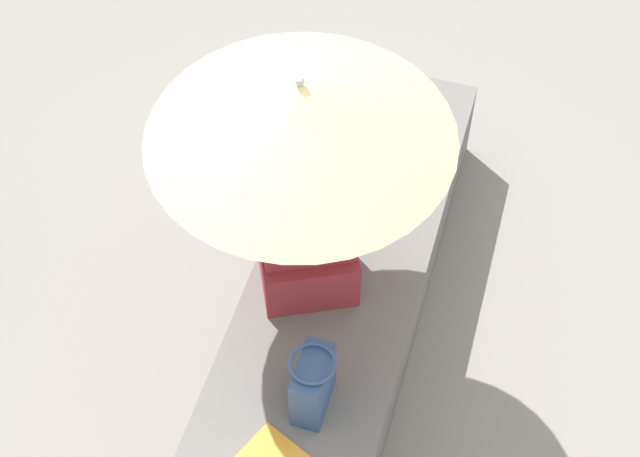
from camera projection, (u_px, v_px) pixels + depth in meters
name	position (u px, v px, depth m)	size (l,w,h in m)	color
ground_plane	(331.00, 346.00, 3.79)	(14.00, 14.00, 0.00)	gray
stone_bench	(332.00, 320.00, 3.63)	(2.44, 0.63, 0.40)	slate
person_seated	(307.00, 217.00, 3.19)	(0.40, 0.51, 0.90)	#992D38
parasol	(300.00, 111.00, 2.79)	(0.97, 0.97, 1.03)	#B7B7BC
handbag_black	(313.00, 384.00, 3.09)	(0.21, 0.16, 0.27)	#335184
tote_bag_canvas	(362.00, 119.00, 3.81)	(0.21, 0.16, 0.30)	#335184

